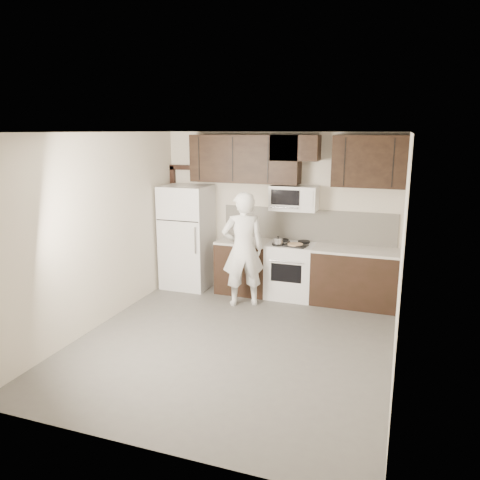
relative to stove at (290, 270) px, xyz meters
The scene contains 14 objects.
floor 2.02m from the stove, 98.80° to the right, with size 4.50×4.50×0.00m, color #575451.
back_wall 0.99m from the stove, 133.94° to the left, with size 4.00×4.00×0.00m, color beige.
ceiling 2.98m from the stove, 98.80° to the right, with size 4.50×4.50×0.00m, color white.
counter_run 0.30m from the stove, ahead, with size 2.95×0.64×0.91m.
stove is the anchor object (origin of this frame).
backsplash 0.80m from the stove, 56.25° to the left, with size 2.90×0.02×0.54m, color beige.
upper_cabinets 1.83m from the stove, 124.04° to the left, with size 3.48×0.35×0.78m.
microwave 1.20m from the stove, 90.10° to the left, with size 0.76×0.42×0.40m.
refrigerator 1.90m from the stove, behind, with size 0.80×0.76×1.80m.
door_trim 2.37m from the stove, behind, with size 0.50×0.08×2.12m.
saucepan 0.56m from the stove, 140.07° to the right, with size 0.28×0.16×0.15m.
baking_tray 0.48m from the stove, 50.58° to the right, with size 0.36×0.27×0.02m, color black.
pizza 0.50m from the stove, 50.58° to the right, with size 0.25×0.25×0.02m, color beige.
person 0.97m from the stove, 136.76° to the right, with size 0.66×0.43×1.82m, color silver.
Camera 1 is at (1.96, -5.34, 2.72)m, focal length 35.00 mm.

